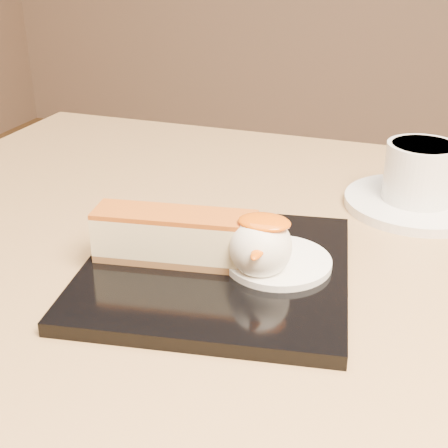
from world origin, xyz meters
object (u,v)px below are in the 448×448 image
at_px(ice_cream_scoop, 261,247).
at_px(saucer, 416,203).
at_px(dessert_plate, 216,270).
at_px(coffee_cup, 422,171).
at_px(table, 203,405).
at_px(cheesecake, 175,236).

distance_m(ice_cream_scoop, saucer, 0.24).
bearing_deg(dessert_plate, coffee_cup, 53.43).
distance_m(table, saucer, 0.30).
bearing_deg(coffee_cup, dessert_plate, -113.59).
bearing_deg(ice_cream_scoop, dessert_plate, 172.87).
distance_m(table, coffee_cup, 0.33).
bearing_deg(coffee_cup, ice_cream_scoop, -105.13).
height_order(cheesecake, coffee_cup, coffee_cup).
distance_m(cheesecake, ice_cream_scoop, 0.08).
relative_size(saucer, coffee_cup, 1.52).
bearing_deg(saucer, coffee_cup, -12.98).
xyz_separation_m(ice_cream_scoop, saucer, (0.11, 0.21, -0.03)).
height_order(cheesecake, saucer, cheesecake).
bearing_deg(saucer, dessert_plate, -126.18).
bearing_deg(table, cheesecake, -139.81).
xyz_separation_m(dessert_plate, ice_cream_scoop, (0.04, -0.00, 0.03)).
bearing_deg(coffee_cup, saucer, 180.00).
bearing_deg(cheesecake, coffee_cup, 39.36).
relative_size(table, dessert_plate, 3.64).
distance_m(table, cheesecake, 0.19).
bearing_deg(dessert_plate, table, 152.67).
height_order(table, coffee_cup, coffee_cup).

